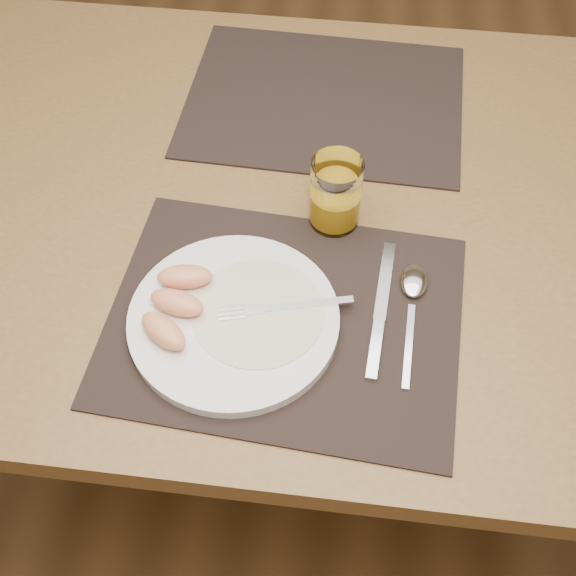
% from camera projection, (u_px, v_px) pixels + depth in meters
% --- Properties ---
extents(ground, '(5.00, 5.00, 0.00)m').
position_uv_depth(ground, '(294.00, 421.00, 1.67)').
color(ground, brown).
rests_on(ground, ground).
extents(table, '(1.40, 0.90, 0.75)m').
position_uv_depth(table, '(296.00, 233.00, 1.13)').
color(table, brown).
rests_on(table, ground).
extents(placemat_near, '(0.47, 0.38, 0.00)m').
position_uv_depth(placemat_near, '(284.00, 319.00, 0.93)').
color(placemat_near, black).
rests_on(placemat_near, table).
extents(placemat_far, '(0.46, 0.37, 0.00)m').
position_uv_depth(placemat_far, '(324.00, 100.00, 1.19)').
color(placemat_far, black).
rests_on(placemat_far, table).
extents(plate, '(0.27, 0.27, 0.02)m').
position_uv_depth(plate, '(234.00, 320.00, 0.92)').
color(plate, white).
rests_on(plate, placemat_near).
extents(plate_dressing, '(0.17, 0.17, 0.00)m').
position_uv_depth(plate_dressing, '(258.00, 312.00, 0.92)').
color(plate_dressing, white).
rests_on(plate_dressing, plate).
extents(fork, '(0.17, 0.06, 0.00)m').
position_uv_depth(fork, '(273.00, 308.00, 0.92)').
color(fork, silver).
rests_on(fork, plate).
extents(knife, '(0.03, 0.22, 0.01)m').
position_uv_depth(knife, '(379.00, 319.00, 0.93)').
color(knife, silver).
rests_on(knife, placemat_near).
extents(spoon, '(0.04, 0.19, 0.01)m').
position_uv_depth(spoon, '(413.00, 290.00, 0.95)').
color(spoon, silver).
rests_on(spoon, placemat_near).
extents(juice_glass, '(0.07, 0.07, 0.11)m').
position_uv_depth(juice_glass, '(335.00, 196.00, 0.99)').
color(juice_glass, white).
rests_on(juice_glass, placemat_near).
extents(grapefruit_wedges, '(0.09, 0.14, 0.03)m').
position_uv_depth(grapefruit_wedges, '(175.00, 303.00, 0.91)').
color(grapefruit_wedges, '#F79A64').
rests_on(grapefruit_wedges, plate).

